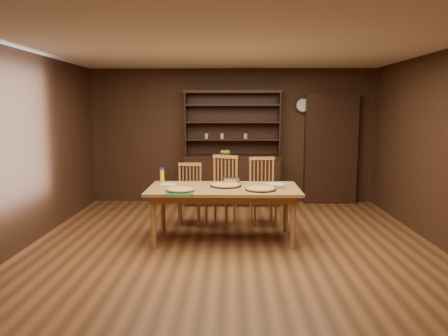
{
  "coord_description": "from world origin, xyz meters",
  "views": [
    {
      "loc": [
        -0.01,
        -5.54,
        1.84
      ],
      "look_at": [
        -0.12,
        0.4,
        1.03
      ],
      "focal_mm": 35.0,
      "sensor_mm": 36.0,
      "label": 1
    }
  ],
  "objects_px": {
    "chair_left": "(190,192)",
    "juice_bottle": "(162,176)",
    "dining_table": "(224,192)",
    "chair_center": "(223,188)",
    "chair_right": "(263,189)",
    "china_hutch": "(232,174)"
  },
  "relations": [
    {
      "from": "chair_left",
      "to": "juice_bottle",
      "type": "bearing_deg",
      "value": -120.65
    },
    {
      "from": "dining_table",
      "to": "chair_right",
      "type": "height_order",
      "value": "chair_right"
    },
    {
      "from": "dining_table",
      "to": "chair_right",
      "type": "relative_size",
      "value": 1.96
    },
    {
      "from": "dining_table",
      "to": "juice_bottle",
      "type": "distance_m",
      "value": 0.99
    },
    {
      "from": "china_hutch",
      "to": "juice_bottle",
      "type": "xyz_separation_m",
      "value": [
        -1.03,
        -1.99,
        0.26
      ]
    },
    {
      "from": "chair_left",
      "to": "juice_bottle",
      "type": "height_order",
      "value": "juice_bottle"
    },
    {
      "from": "chair_left",
      "to": "chair_center",
      "type": "relative_size",
      "value": 0.88
    },
    {
      "from": "chair_center",
      "to": "chair_right",
      "type": "height_order",
      "value": "chair_center"
    },
    {
      "from": "chair_right",
      "to": "chair_left",
      "type": "bearing_deg",
      "value": 173.47
    },
    {
      "from": "dining_table",
      "to": "chair_right",
      "type": "bearing_deg",
      "value": 56.67
    },
    {
      "from": "chair_left",
      "to": "juice_bottle",
      "type": "xyz_separation_m",
      "value": [
        -0.35,
        -0.58,
        0.35
      ]
    },
    {
      "from": "china_hutch",
      "to": "chair_center",
      "type": "height_order",
      "value": "china_hutch"
    },
    {
      "from": "dining_table",
      "to": "chair_left",
      "type": "height_order",
      "value": "chair_left"
    },
    {
      "from": "chair_center",
      "to": "chair_right",
      "type": "bearing_deg",
      "value": 30.46
    },
    {
      "from": "chair_left",
      "to": "chair_center",
      "type": "bearing_deg",
      "value": -6.86
    },
    {
      "from": "chair_left",
      "to": "juice_bottle",
      "type": "distance_m",
      "value": 0.76
    },
    {
      "from": "chair_left",
      "to": "chair_right",
      "type": "relative_size",
      "value": 0.91
    },
    {
      "from": "chair_left",
      "to": "chair_right",
      "type": "distance_m",
      "value": 1.18
    },
    {
      "from": "juice_bottle",
      "to": "chair_right",
      "type": "bearing_deg",
      "value": 21.26
    },
    {
      "from": "dining_table",
      "to": "chair_center",
      "type": "bearing_deg",
      "value": 92.03
    },
    {
      "from": "dining_table",
      "to": "chair_center",
      "type": "relative_size",
      "value": 1.9
    },
    {
      "from": "dining_table",
      "to": "juice_bottle",
      "type": "height_order",
      "value": "juice_bottle"
    }
  ]
}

